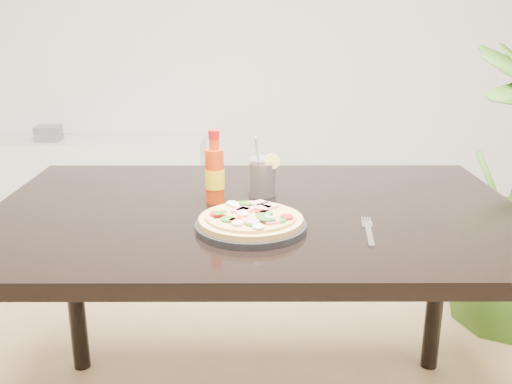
{
  "coord_description": "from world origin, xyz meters",
  "views": [
    {
      "loc": [
        0.23,
        -1.43,
        1.23
      ],
      "look_at": [
        0.23,
        -0.11,
        0.83
      ],
      "focal_mm": 40.0,
      "sensor_mm": 36.0,
      "label": 1
    }
  ],
  "objects_px": {
    "cola_cup": "(263,178)",
    "fork": "(368,230)",
    "media_console": "(94,178)",
    "plate": "(251,226)",
    "dining_table": "(256,237)",
    "hot_sauce_bottle": "(215,174)",
    "pizza": "(251,218)"
  },
  "relations": [
    {
      "from": "plate",
      "to": "dining_table",
      "type": "bearing_deg",
      "value": 85.72
    },
    {
      "from": "hot_sauce_bottle",
      "to": "cola_cup",
      "type": "distance_m",
      "value": 0.15
    },
    {
      "from": "dining_table",
      "to": "pizza",
      "type": "distance_m",
      "value": 0.2
    },
    {
      "from": "plate",
      "to": "cola_cup",
      "type": "relative_size",
      "value": 1.53
    },
    {
      "from": "plate",
      "to": "fork",
      "type": "distance_m",
      "value": 0.28
    },
    {
      "from": "fork",
      "to": "media_console",
      "type": "relative_size",
      "value": 0.13
    },
    {
      "from": "dining_table",
      "to": "fork",
      "type": "distance_m",
      "value": 0.33
    },
    {
      "from": "hot_sauce_bottle",
      "to": "fork",
      "type": "distance_m",
      "value": 0.44
    },
    {
      "from": "plate",
      "to": "media_console",
      "type": "xyz_separation_m",
      "value": [
        -1.02,
        2.22,
        -0.51
      ]
    },
    {
      "from": "pizza",
      "to": "plate",
      "type": "bearing_deg",
      "value": 160.63
    },
    {
      "from": "hot_sauce_bottle",
      "to": "fork",
      "type": "bearing_deg",
      "value": -30.84
    },
    {
      "from": "hot_sauce_bottle",
      "to": "cola_cup",
      "type": "relative_size",
      "value": 1.15
    },
    {
      "from": "dining_table",
      "to": "hot_sauce_bottle",
      "type": "distance_m",
      "value": 0.2
    },
    {
      "from": "pizza",
      "to": "hot_sauce_bottle",
      "type": "distance_m",
      "value": 0.24
    },
    {
      "from": "pizza",
      "to": "hot_sauce_bottle",
      "type": "bearing_deg",
      "value": 115.14
    },
    {
      "from": "cola_cup",
      "to": "fork",
      "type": "relative_size",
      "value": 0.92
    },
    {
      "from": "dining_table",
      "to": "fork",
      "type": "xyz_separation_m",
      "value": [
        0.27,
        -0.18,
        0.09
      ]
    },
    {
      "from": "fork",
      "to": "media_console",
      "type": "xyz_separation_m",
      "value": [
        -1.29,
        2.24,
        -0.5
      ]
    },
    {
      "from": "hot_sauce_bottle",
      "to": "plate",
      "type": "bearing_deg",
      "value": -64.93
    },
    {
      "from": "media_console",
      "to": "hot_sauce_bottle",
      "type": "bearing_deg",
      "value": -65.49
    },
    {
      "from": "hot_sauce_bottle",
      "to": "cola_cup",
      "type": "bearing_deg",
      "value": 27.03
    },
    {
      "from": "pizza",
      "to": "cola_cup",
      "type": "xyz_separation_m",
      "value": [
        0.03,
        0.28,
        0.02
      ]
    },
    {
      "from": "cola_cup",
      "to": "dining_table",
      "type": "bearing_deg",
      "value": -99.6
    },
    {
      "from": "pizza",
      "to": "cola_cup",
      "type": "distance_m",
      "value": 0.28
    },
    {
      "from": "pizza",
      "to": "fork",
      "type": "xyz_separation_m",
      "value": [
        0.28,
        -0.01,
        -0.03
      ]
    },
    {
      "from": "dining_table",
      "to": "media_console",
      "type": "relative_size",
      "value": 1.0
    },
    {
      "from": "dining_table",
      "to": "pizza",
      "type": "height_order",
      "value": "pizza"
    },
    {
      "from": "fork",
      "to": "dining_table",
      "type": "bearing_deg",
      "value": 152.83
    },
    {
      "from": "cola_cup",
      "to": "fork",
      "type": "xyz_separation_m",
      "value": [
        0.25,
        -0.29,
        -0.05
      ]
    },
    {
      "from": "plate",
      "to": "media_console",
      "type": "relative_size",
      "value": 0.19
    },
    {
      "from": "pizza",
      "to": "fork",
      "type": "relative_size",
      "value": 1.31
    },
    {
      "from": "plate",
      "to": "pizza",
      "type": "xyz_separation_m",
      "value": [
        0.0,
        -0.0,
        0.02
      ]
    }
  ]
}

